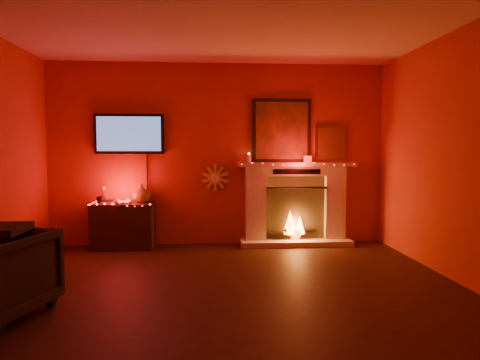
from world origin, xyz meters
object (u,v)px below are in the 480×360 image
object	(u,v)px
sunburst_clock	(215,178)
tv	(129,134)
console_table	(124,223)
fireplace	(295,196)

from	to	relation	value
sunburst_clock	tv	bearing A→B (deg)	-178.76
tv	console_table	xyz separation A→B (m)	(-0.06, -0.19, -1.28)
fireplace	sunburst_clock	xyz separation A→B (m)	(-1.19, 0.09, 0.28)
console_table	fireplace	bearing A→B (deg)	2.88
tv	sunburst_clock	world-z (taller)	tv
tv	fireplace	bearing A→B (deg)	-1.50
sunburst_clock	console_table	distance (m)	1.47
tv	console_table	size ratio (longest dim) A/B	1.34
fireplace	tv	size ratio (longest dim) A/B	1.76
tv	sunburst_clock	distance (m)	1.41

